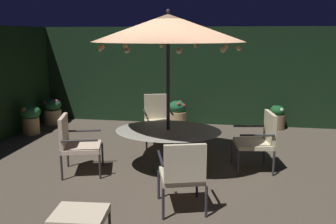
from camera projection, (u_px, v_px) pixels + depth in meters
The scene contains 13 objects.
ground_plane at pixel (177, 171), 6.14m from camera, with size 8.54×7.32×0.02m, color brown.
hedge_backdrop_rear at pixel (196, 76), 9.27m from camera, with size 8.54×0.30×2.45m, color black.
patio_dining_table at pixel (168, 136), 6.09m from camera, with size 1.78×1.44×0.70m.
patio_umbrella at pixel (168, 28), 5.72m from camera, with size 2.44×2.44×2.65m.
patio_chair_north at pixel (157, 116), 7.57m from camera, with size 0.72×0.74×1.03m.
patio_chair_northeast at pixel (75, 141), 5.94m from camera, with size 0.77×0.78×0.97m.
patio_chair_east at pixel (183, 172), 4.61m from camera, with size 0.72×0.75×0.96m.
patio_chair_southeast at pixel (259, 138), 6.09m from camera, with size 0.70×0.71×0.99m.
ottoman_footrest at pixel (80, 217), 3.84m from camera, with size 0.60×0.51×0.42m.
potted_plant_back_right at pixel (177, 114), 9.00m from camera, with size 0.48×0.48×0.66m.
potted_plant_left_far at pixel (53, 111), 9.28m from camera, with size 0.45×0.45×0.66m.
potted_plant_right_far at pixel (31, 118), 8.30m from camera, with size 0.46×0.46×0.69m.
potted_plant_front_corner at pixel (277, 117), 8.79m from camera, with size 0.38×0.38×0.58m.
Camera 1 is at (0.79, -5.74, 2.26)m, focal length 38.74 mm.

